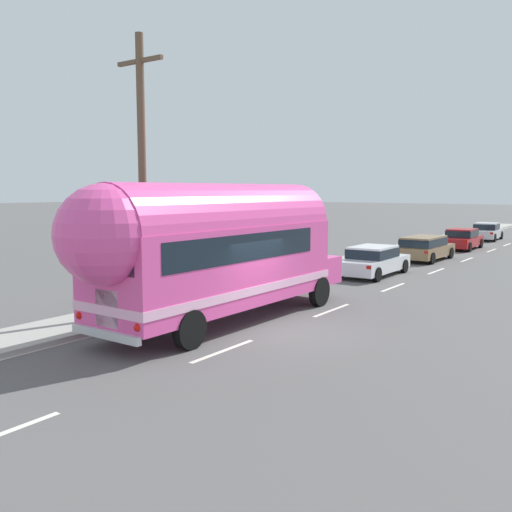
% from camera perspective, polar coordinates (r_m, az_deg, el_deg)
% --- Properties ---
extents(ground_plane, '(300.00, 300.00, 0.00)m').
position_cam_1_polar(ground_plane, '(15.90, 2.13, -7.61)').
color(ground_plane, '#565454').
extents(lane_markings, '(3.93, 80.00, 0.01)m').
position_cam_1_polar(lane_markings, '(28.86, 12.28, -1.26)').
color(lane_markings, silver).
rests_on(lane_markings, ground).
extents(sidewalk_slab, '(2.22, 90.00, 0.15)m').
position_cam_1_polar(sidewalk_slab, '(26.78, 4.99, -1.59)').
color(sidewalk_slab, '#9E9B93').
rests_on(sidewalk_slab, ground).
extents(utility_pole, '(1.80, 0.24, 8.50)m').
position_cam_1_polar(utility_pole, '(17.38, -11.46, 8.20)').
color(utility_pole, brown).
rests_on(utility_pole, ground).
extents(painted_bus, '(2.71, 11.01, 4.12)m').
position_cam_1_polar(painted_bus, '(16.25, -4.40, 0.95)').
color(painted_bus, '#EA4C9E').
rests_on(painted_bus, ground).
extents(car_lead, '(1.96, 4.73, 1.37)m').
position_cam_1_polar(car_lead, '(26.41, 11.81, -0.36)').
color(car_lead, white).
rests_on(car_lead, ground).
extents(car_second, '(2.01, 4.65, 1.37)m').
position_cam_1_polar(car_second, '(32.76, 16.78, 0.93)').
color(car_second, olive).
rests_on(car_second, ground).
extents(car_third, '(1.94, 4.60, 1.37)m').
position_cam_1_polar(car_third, '(39.85, 20.19, 1.71)').
color(car_third, '#A5191E').
rests_on(car_third, ground).
extents(car_fourth, '(2.02, 4.43, 1.37)m').
position_cam_1_polar(car_fourth, '(47.83, 22.36, 2.38)').
color(car_fourth, silver).
rests_on(car_fourth, ground).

